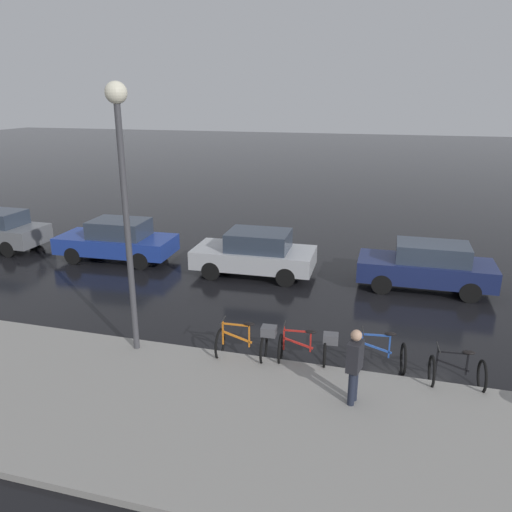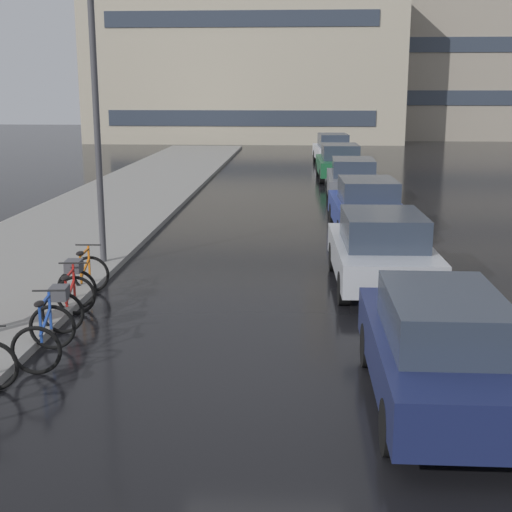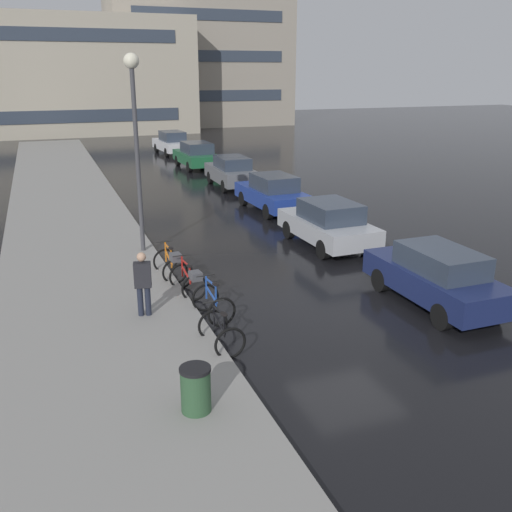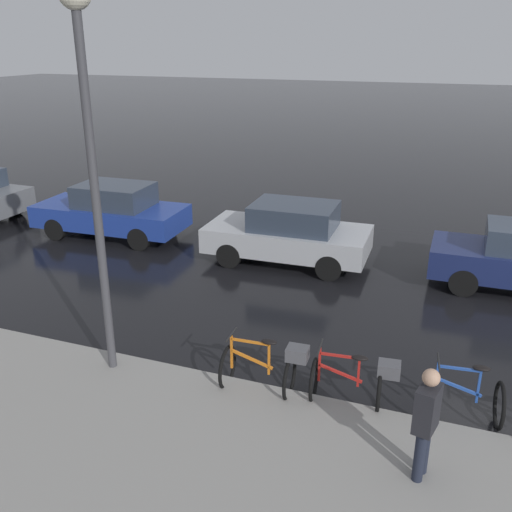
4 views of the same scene
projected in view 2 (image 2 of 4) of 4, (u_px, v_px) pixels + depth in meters
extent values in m
plane|color=black|center=(261.00, 391.00, 9.68)|extent=(140.00, 140.00, 0.00)
cube|color=gray|center=(66.00, 234.00, 19.75)|extent=(4.80, 60.00, 0.14)
torus|color=black|center=(52.00, 327.00, 11.12)|extent=(0.73, 0.14, 0.73)
torus|color=black|center=(36.00, 350.00, 10.14)|extent=(0.73, 0.14, 0.73)
cube|color=#234CA8|center=(41.00, 324.00, 10.40)|extent=(0.04, 0.04, 0.56)
cube|color=#234CA8|center=(50.00, 311.00, 10.98)|extent=(0.04, 0.04, 0.60)
cube|color=#234CA8|center=(44.00, 301.00, 10.63)|extent=(0.10, 0.60, 0.04)
cube|color=#234CA8|center=(45.00, 322.00, 10.68)|extent=(0.11, 0.69, 0.25)
ellipsoid|color=black|center=(39.00, 304.00, 10.33)|extent=(0.17, 0.27, 0.07)
cylinder|color=black|center=(49.00, 291.00, 10.91)|extent=(0.50, 0.08, 0.03)
torus|color=black|center=(76.00, 295.00, 12.85)|extent=(0.73, 0.13, 0.73)
torus|color=black|center=(63.00, 313.00, 11.85)|extent=(0.73, 0.13, 0.73)
cube|color=red|center=(66.00, 293.00, 12.12)|extent=(0.04, 0.04, 0.48)
cube|color=red|center=(74.00, 280.00, 12.70)|extent=(0.04, 0.04, 0.60)
cube|color=red|center=(69.00, 274.00, 12.36)|extent=(0.10, 0.62, 0.04)
cube|color=red|center=(70.00, 291.00, 12.40)|extent=(0.10, 0.70, 0.25)
ellipsoid|color=black|center=(65.00, 278.00, 12.05)|extent=(0.16, 0.27, 0.07)
cylinder|color=black|center=(73.00, 263.00, 12.63)|extent=(0.50, 0.08, 0.03)
cube|color=#4C4C51|center=(59.00, 293.00, 11.64)|extent=(0.31, 0.37, 0.22)
torus|color=black|center=(91.00, 274.00, 14.25)|extent=(0.75, 0.10, 0.75)
torus|color=black|center=(77.00, 289.00, 13.22)|extent=(0.75, 0.10, 0.75)
cube|color=orange|center=(81.00, 269.00, 13.49)|extent=(0.04, 0.04, 0.57)
cube|color=orange|center=(89.00, 261.00, 14.11)|extent=(0.04, 0.04, 0.60)
cube|color=orange|center=(84.00, 252.00, 13.74)|extent=(0.07, 0.64, 0.04)
cube|color=orange|center=(85.00, 269.00, 13.79)|extent=(0.07, 0.72, 0.26)
ellipsoid|color=black|center=(80.00, 253.00, 13.42)|extent=(0.15, 0.27, 0.07)
cylinder|color=black|center=(88.00, 245.00, 14.03)|extent=(0.50, 0.05, 0.03)
cube|color=#4C4C51|center=(74.00, 266.00, 12.99)|extent=(0.30, 0.35, 0.22)
cube|color=navy|center=(438.00, 358.00, 9.09)|extent=(1.70, 4.22, 0.66)
cube|color=#2D3847|center=(444.00, 316.00, 8.79)|extent=(1.39, 2.23, 0.58)
cylinder|color=black|center=(369.00, 345.00, 10.48)|extent=(0.22, 0.64, 0.64)
cylinder|color=black|center=(471.00, 347.00, 10.39)|extent=(0.22, 0.64, 0.64)
cylinder|color=black|center=(392.00, 427.00, 7.94)|extent=(0.22, 0.64, 0.64)
cube|color=#B2B5BA|center=(381.00, 257.00, 14.61)|extent=(2.02, 4.21, 0.62)
cube|color=#2D3847|center=(383.00, 228.00, 14.31)|extent=(1.62, 2.14, 0.63)
cylinder|color=black|center=(334.00, 257.00, 15.96)|extent=(0.24, 0.65, 0.64)
cylinder|color=black|center=(411.00, 257.00, 15.91)|extent=(0.24, 0.65, 0.64)
cylinder|color=black|center=(344.00, 288.00, 13.46)|extent=(0.24, 0.65, 0.64)
cylinder|color=black|center=(435.00, 289.00, 13.40)|extent=(0.24, 0.65, 0.64)
cube|color=navy|center=(366.00, 212.00, 19.91)|extent=(1.98, 4.45, 0.62)
cube|color=#2D3847|center=(368.00, 191.00, 19.60)|extent=(1.57, 2.12, 0.63)
cylinder|color=black|center=(333.00, 214.00, 21.32)|extent=(0.24, 0.65, 0.64)
cylinder|color=black|center=(387.00, 214.00, 21.28)|extent=(0.24, 0.65, 0.64)
cylinder|color=black|center=(342.00, 232.00, 18.68)|extent=(0.24, 0.65, 0.64)
cylinder|color=black|center=(403.00, 232.00, 18.64)|extent=(0.24, 0.65, 0.64)
cube|color=slate|center=(352.00, 184.00, 25.31)|extent=(1.81, 4.29, 0.69)
cube|color=#2D3847|center=(353.00, 167.00, 25.00)|extent=(1.46, 2.21, 0.58)
cylinder|color=black|center=(330.00, 189.00, 26.73)|extent=(0.23, 0.64, 0.64)
cylinder|color=black|center=(371.00, 189.00, 26.61)|extent=(0.23, 0.64, 0.64)
cylinder|color=black|center=(331.00, 199.00, 24.17)|extent=(0.23, 0.64, 0.64)
cylinder|color=black|center=(377.00, 200.00, 24.05)|extent=(0.23, 0.64, 0.64)
cube|color=#1E6038|center=(339.00, 166.00, 31.65)|extent=(2.02, 4.38, 0.63)
cube|color=#2D3847|center=(340.00, 152.00, 31.33)|extent=(1.61, 2.26, 0.64)
cylinder|color=black|center=(319.00, 169.00, 33.05)|extent=(0.24, 0.65, 0.64)
cylinder|color=black|center=(355.00, 169.00, 33.00)|extent=(0.24, 0.65, 0.64)
cylinder|color=black|center=(322.00, 176.00, 30.45)|extent=(0.24, 0.65, 0.64)
cylinder|color=black|center=(362.00, 176.00, 30.39)|extent=(0.24, 0.65, 0.64)
cube|color=silver|center=(332.00, 152.00, 38.07)|extent=(2.08, 4.45, 0.64)
cube|color=#2D3847|center=(333.00, 140.00, 37.75)|extent=(1.61, 2.24, 0.67)
cylinder|color=black|center=(315.00, 156.00, 39.44)|extent=(0.26, 0.65, 0.64)
cylinder|color=black|center=(344.00, 156.00, 39.45)|extent=(0.26, 0.65, 0.64)
cylinder|color=black|center=(320.00, 161.00, 36.83)|extent=(0.26, 0.65, 0.64)
cylinder|color=black|center=(350.00, 161.00, 36.84)|extent=(0.26, 0.65, 0.64)
cylinder|color=#424247|center=(97.00, 138.00, 15.66)|extent=(0.14, 0.14, 5.87)
cube|color=#B2A893|center=(247.00, 71.00, 55.21)|extent=(23.27, 10.94, 10.55)
cube|color=#333D4C|center=(241.00, 118.00, 50.63)|extent=(19.08, 0.06, 1.10)
cube|color=#333D4C|center=(240.00, 19.00, 49.08)|extent=(19.08, 0.06, 1.10)
cube|color=#9E9384|center=(427.00, 23.00, 56.80)|extent=(18.81, 8.74, 18.13)
cube|color=#333D4C|center=(433.00, 98.00, 53.85)|extent=(15.42, 0.06, 1.10)
cube|color=#333D4C|center=(436.00, 45.00, 52.96)|extent=(15.42, 0.06, 1.10)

